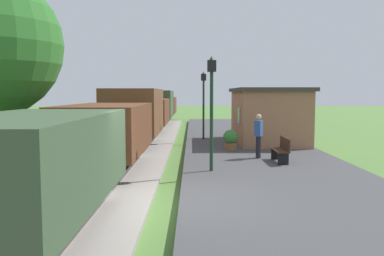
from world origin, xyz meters
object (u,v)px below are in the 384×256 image
at_px(freight_train, 141,115).
at_px(lamp_post_far, 202,93).
at_px(lamp_post_near, 210,92).
at_px(bench_near_hut, 280,149).
at_px(station_hut, 266,115).
at_px(person_waiting, 257,134).
at_px(potted_planter, 229,140).

height_order(freight_train, lamp_post_far, lamp_post_far).
bearing_deg(lamp_post_near, bench_near_hut, 32.45).
bearing_deg(bench_near_hut, lamp_post_far, 109.85).
xyz_separation_m(freight_train, bench_near_hut, (6.19, -9.25, -0.78)).
height_order(station_hut, bench_near_hut, station_hut).
relative_size(bench_near_hut, person_waiting, 0.88).
relative_size(freight_train, bench_near_hut, 26.13).
bearing_deg(person_waiting, potted_planter, -42.08).
bearing_deg(potted_planter, station_hut, 54.29).
xyz_separation_m(potted_planter, lamp_post_far, (-1.07, 4.35, 2.08)).
xyz_separation_m(station_hut, potted_planter, (-2.20, -3.07, -0.93)).
bearing_deg(lamp_post_near, lamp_post_far, 90.00).
bearing_deg(bench_near_hut, potted_planter, 117.82).
distance_m(freight_train, person_waiting, 10.00).
height_order(freight_train, potted_planter, freight_train).
height_order(person_waiting, potted_planter, person_waiting).
xyz_separation_m(bench_near_hut, person_waiting, (-0.71, 0.90, 0.46)).
bearing_deg(person_waiting, lamp_post_near, 78.24).
relative_size(person_waiting, lamp_post_far, 0.46).
bearing_deg(freight_train, bench_near_hut, -56.23).
bearing_deg(lamp_post_near, freight_train, 107.87).
xyz_separation_m(person_waiting, potted_planter, (-0.88, 2.12, -0.46)).
height_order(station_hut, lamp_post_near, lamp_post_near).
bearing_deg(freight_train, station_hut, -24.99).
bearing_deg(bench_near_hut, person_waiting, 128.28).
relative_size(station_hut, lamp_post_far, 1.57).
bearing_deg(potted_planter, bench_near_hut, -62.18).
bearing_deg(person_waiting, lamp_post_far, -47.94).
bearing_deg(station_hut, lamp_post_far, 158.63).
height_order(bench_near_hut, lamp_post_near, lamp_post_near).
height_order(potted_planter, lamp_post_far, lamp_post_far).
xyz_separation_m(person_waiting, lamp_post_near, (-1.95, -2.59, 1.62)).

